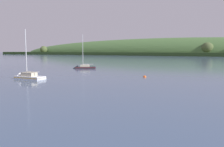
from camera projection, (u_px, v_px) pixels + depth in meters
The scene contains 4 objects.
far_shoreline_hill at pixel (161, 55), 255.37m from camera, with size 561.61×84.57×39.65m.
sailboat_near_mooring at pixel (27, 78), 38.65m from camera, with size 6.28×2.55×9.72m.
sailboat_midwater_white at pixel (83, 68), 61.18m from camera, with size 6.34×5.13×10.39m.
mooring_buoy_foreground at pixel (145, 77), 41.07m from camera, with size 0.63×0.63×0.71m.
Camera 1 is at (22.04, 8.81, 4.93)m, focal length 34.97 mm.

